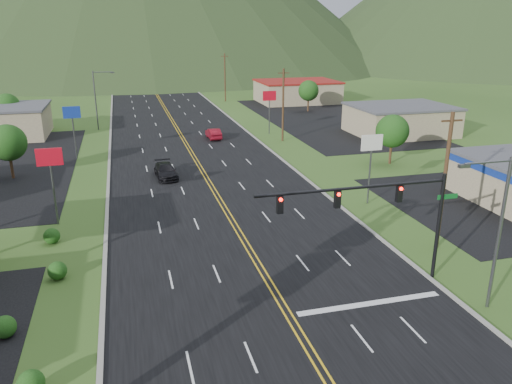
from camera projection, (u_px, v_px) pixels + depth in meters
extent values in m
cylinder|color=black|center=(438.00, 227.00, 31.37)|extent=(0.24, 0.24, 7.00)
cylinder|color=black|center=(354.00, 188.00, 28.91)|extent=(12.00, 0.18, 0.18)
cube|color=#0C591E|center=(448.00, 197.00, 30.83)|extent=(1.40, 0.06, 0.30)
cube|color=black|center=(399.00, 193.00, 29.84)|extent=(0.35, 0.28, 1.05)
sphere|color=#FF0C05|center=(401.00, 189.00, 29.56)|extent=(0.22, 0.22, 0.22)
cube|color=black|center=(337.00, 199.00, 28.85)|extent=(0.35, 0.28, 1.05)
sphere|color=#FF0C05|center=(339.00, 194.00, 28.58)|extent=(0.22, 0.22, 0.22)
cube|color=black|center=(280.00, 205.00, 28.00)|extent=(0.35, 0.28, 1.05)
sphere|color=#FF0C05|center=(281.00, 200.00, 27.72)|extent=(0.22, 0.22, 0.22)
cylinder|color=#59595E|center=(499.00, 235.00, 27.63)|extent=(0.20, 0.20, 9.00)
cylinder|color=#59595E|center=(488.00, 162.00, 25.91)|extent=(2.88, 0.12, 0.12)
cube|color=#59595E|center=(464.00, 166.00, 25.59)|extent=(0.60, 0.25, 0.18)
cylinder|color=#59595E|center=(96.00, 101.00, 76.82)|extent=(0.20, 0.20, 9.00)
cylinder|color=#59595E|center=(103.00, 72.00, 75.80)|extent=(2.88, 0.12, 0.12)
cube|color=#59595E|center=(112.00, 73.00, 76.19)|extent=(0.60, 0.25, 0.18)
cube|color=tan|center=(400.00, 121.00, 74.67)|extent=(14.00, 11.00, 4.00)
cube|color=#4C4C51|center=(402.00, 106.00, 73.99)|extent=(14.40, 11.40, 0.30)
cube|color=tan|center=(297.00, 92.00, 105.72)|extent=(16.00, 12.00, 4.20)
cube|color=maroon|center=(297.00, 81.00, 105.00)|extent=(16.40, 12.40, 0.30)
cylinder|color=#59595E|center=(54.00, 195.00, 40.32)|extent=(0.16, 0.16, 5.00)
cube|color=red|center=(49.00, 157.00, 39.31)|extent=(2.00, 0.18, 1.40)
cylinder|color=#59595E|center=(75.00, 139.00, 60.47)|extent=(0.16, 0.16, 5.00)
cube|color=navy|center=(72.00, 112.00, 59.46)|extent=(2.00, 0.18, 1.40)
cylinder|color=#59595E|center=(369.00, 177.00, 45.12)|extent=(0.16, 0.16, 5.00)
cube|color=white|center=(372.00, 143.00, 44.10)|extent=(2.00, 0.18, 1.40)
cylinder|color=#59595E|center=(269.00, 117.00, 74.43)|extent=(0.16, 0.16, 5.00)
cube|color=red|center=(269.00, 96.00, 73.41)|extent=(2.00, 0.18, 1.40)
cylinder|color=#382314|center=(11.00, 165.00, 52.91)|extent=(0.30, 0.30, 3.00)
sphere|color=#1D3E11|center=(8.00, 143.00, 52.14)|extent=(3.84, 3.84, 3.84)
cylinder|color=#382314|center=(10.00, 122.00, 76.41)|extent=(0.30, 0.30, 3.00)
sphere|color=#1D3E11|center=(7.00, 106.00, 75.65)|extent=(3.84, 3.84, 3.84)
cylinder|color=#382314|center=(391.00, 151.00, 58.64)|extent=(0.30, 0.30, 3.00)
sphere|color=#1D3E11|center=(392.00, 131.00, 57.88)|extent=(3.84, 3.84, 3.84)
cylinder|color=#382314|center=(308.00, 103.00, 94.42)|extent=(0.30, 0.30, 3.00)
sphere|color=#1D3E11|center=(309.00, 91.00, 93.66)|extent=(3.84, 3.84, 3.84)
cylinder|color=#382314|center=(444.00, 182.00, 35.29)|extent=(0.28, 0.28, 10.00)
cube|color=#382314|center=(452.00, 121.00, 33.89)|extent=(1.60, 0.12, 0.12)
cylinder|color=#382314|center=(283.00, 105.00, 69.18)|extent=(0.28, 0.28, 10.00)
cube|color=#382314|center=(284.00, 73.00, 67.78)|extent=(1.60, 0.12, 0.12)
cylinder|color=#382314|center=(225.00, 78.00, 105.81)|extent=(0.28, 0.28, 10.00)
cube|color=#382314|center=(225.00, 56.00, 104.42)|extent=(1.60, 0.12, 0.12)
cylinder|color=#382314|center=(197.00, 64.00, 142.45)|extent=(0.28, 0.28, 10.00)
cube|color=#382314|center=(196.00, 48.00, 141.05)|extent=(1.60, 0.12, 0.12)
imported|color=black|center=(166.00, 171.00, 53.33)|extent=(2.40, 5.20, 1.47)
imported|color=maroon|center=(214.00, 134.00, 71.71)|extent=(1.75, 4.58, 1.49)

